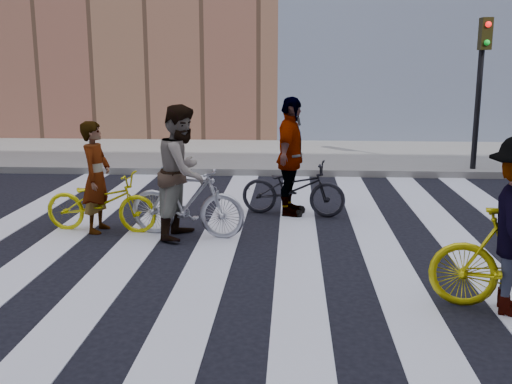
# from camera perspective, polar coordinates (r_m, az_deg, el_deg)

# --- Properties ---
(ground) EXTENTS (100.00, 100.00, 0.00)m
(ground) POSITION_cam_1_polar(r_m,az_deg,el_deg) (8.14, 0.15, -5.09)
(ground) COLOR black
(ground) RESTS_ON ground
(sidewalk_far) EXTENTS (100.00, 5.00, 0.15)m
(sidewalk_far) POSITION_cam_1_polar(r_m,az_deg,el_deg) (15.44, 1.78, 3.49)
(sidewalk_far) COLOR gray
(sidewalk_far) RESTS_ON ground
(zebra_crosswalk) EXTENTS (8.25, 10.00, 0.01)m
(zebra_crosswalk) POSITION_cam_1_polar(r_m,az_deg,el_deg) (8.14, 0.15, -5.05)
(zebra_crosswalk) COLOR white
(zebra_crosswalk) RESTS_ON ground
(traffic_signal) EXTENTS (0.22, 0.42, 3.33)m
(traffic_signal) POSITION_cam_1_polar(r_m,az_deg,el_deg) (13.66, 20.68, 10.87)
(traffic_signal) COLOR black
(traffic_signal) RESTS_ON ground
(bike_yellow_left) EXTENTS (1.71, 0.71, 0.87)m
(bike_yellow_left) POSITION_cam_1_polar(r_m,az_deg,el_deg) (8.99, -14.54, -0.94)
(bike_yellow_left) COLOR yellow
(bike_yellow_left) RESTS_ON ground
(bike_silver_mid) EXTENTS (1.74, 0.77, 1.01)m
(bike_silver_mid) POSITION_cam_1_polar(r_m,az_deg,el_deg) (8.48, -6.60, -0.92)
(bike_silver_mid) COLOR #AEAFB9
(bike_silver_mid) RESTS_ON ground
(bike_dark_rear) EXTENTS (1.76, 0.88, 0.88)m
(bike_dark_rear) POSITION_cam_1_polar(r_m,az_deg,el_deg) (9.64, 3.56, 0.35)
(bike_dark_rear) COLOR black
(bike_dark_rear) RESTS_ON ground
(rider_left) EXTENTS (0.43, 0.62, 1.61)m
(rider_left) POSITION_cam_1_polar(r_m,az_deg,el_deg) (8.93, -14.97, 1.38)
(rider_left) COLOR slate
(rider_left) RESTS_ON ground
(rider_mid) EXTENTS (0.86, 1.02, 1.87)m
(rider_mid) POSITION_cam_1_polar(r_m,az_deg,el_deg) (8.41, -7.01, 1.93)
(rider_mid) COLOR slate
(rider_mid) RESTS_ON ground
(rider_rear) EXTENTS (0.66, 1.18, 1.91)m
(rider_rear) POSITION_cam_1_polar(r_m,az_deg,el_deg) (9.55, 3.30, 3.35)
(rider_rear) COLOR slate
(rider_rear) RESTS_ON ground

